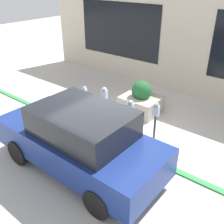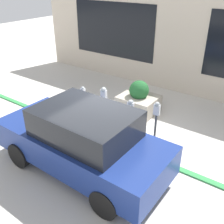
% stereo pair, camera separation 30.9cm
% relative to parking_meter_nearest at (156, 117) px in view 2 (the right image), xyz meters
% --- Properties ---
extents(ground_plane, '(40.00, 40.00, 0.00)m').
position_rel_parking_meter_nearest_xyz_m(ground_plane, '(1.25, 0.30, -1.02)').
color(ground_plane, beige).
extents(curb_strip, '(13.59, 0.16, 0.04)m').
position_rel_parking_meter_nearest_xyz_m(curb_strip, '(1.25, 0.38, -1.00)').
color(curb_strip, '#338C47').
rests_on(curb_strip, ground_plane).
extents(building_facade, '(13.59, 0.17, 3.81)m').
position_rel_parking_meter_nearest_xyz_m(building_facade, '(1.25, -4.17, 0.90)').
color(building_facade, beige).
rests_on(building_facade, ground_plane).
extents(parking_meter_nearest, '(0.16, 0.14, 1.45)m').
position_rel_parking_meter_nearest_xyz_m(parking_meter_nearest, '(0.00, 0.00, 0.00)').
color(parking_meter_nearest, '#38383D').
rests_on(parking_meter_nearest, ground_plane).
extents(parking_meter_second, '(0.18, 0.15, 1.30)m').
position_rel_parking_meter_nearest_xyz_m(parking_meter_second, '(0.77, 0.01, -0.02)').
color(parking_meter_second, '#38383D').
rests_on(parking_meter_second, ground_plane).
extents(parking_meter_middle, '(0.18, 0.15, 1.46)m').
position_rel_parking_meter_nearest_xyz_m(parking_meter_middle, '(1.66, 0.05, -0.01)').
color(parking_meter_middle, '#38383D').
rests_on(parking_meter_middle, ground_plane).
extents(parking_meter_fourth, '(0.14, 0.12, 1.26)m').
position_rel_parking_meter_nearest_xyz_m(parking_meter_fourth, '(2.49, 0.01, -0.16)').
color(parking_meter_fourth, '#38383D').
rests_on(parking_meter_fourth, ground_plane).
extents(planter_box, '(1.26, 1.09, 1.14)m').
position_rel_parking_meter_nearest_xyz_m(planter_box, '(1.49, -1.68, -0.58)').
color(planter_box, '#A39989').
rests_on(planter_box, ground_plane).
extents(parked_car_front, '(4.27, 1.85, 1.67)m').
position_rel_parking_meter_nearest_xyz_m(parked_car_front, '(1.02, 1.72, -0.17)').
color(parked_car_front, navy).
rests_on(parked_car_front, ground_plane).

